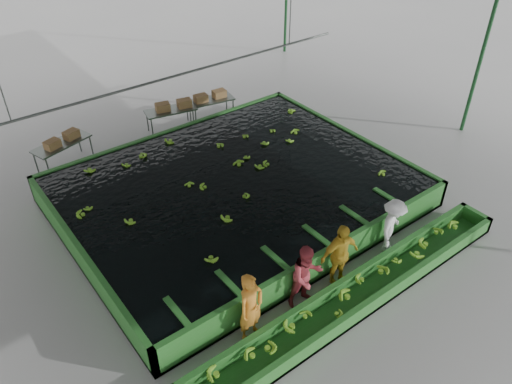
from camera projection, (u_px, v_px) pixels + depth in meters
ground at (266, 227)px, 14.66m from camera, size 80.00×80.00×0.00m
shed_roof at (269, 65)px, 11.71m from camera, size 20.00×22.00×0.04m
shed_posts at (267, 155)px, 13.18m from camera, size 20.00×22.00×5.00m
flotation_tank at (236, 191)px, 15.35m from camera, size 10.00×8.00×0.90m
tank_water at (236, 181)px, 15.12m from camera, size 9.70×7.70×0.00m
sorting_trough at (358, 295)px, 12.20m from camera, size 10.00×1.00×0.50m
cableway_rail at (171, 77)px, 16.10m from camera, size 0.08×0.08×14.00m
rail_hanger_left at (0, 88)px, 13.05m from camera, size 0.04×0.04×2.00m
rail_hanger_right at (290, 17)px, 17.96m from camera, size 0.04×0.04×2.00m
worker_a at (251, 308)px, 11.00m from camera, size 0.75×0.57×1.87m
worker_b at (306, 276)px, 11.84m from camera, size 0.96×0.81×1.76m
worker_c at (340, 255)px, 12.35m from camera, size 1.15×0.63×1.86m
worker_d at (392, 226)px, 13.39m from camera, size 1.25×1.03×1.68m
packing_table_left at (64, 154)px, 17.12m from camera, size 2.11×1.32×0.90m
packing_table_mid at (172, 120)px, 19.16m from camera, size 2.04×1.16×0.87m
packing_table_right at (210, 110)px, 19.87m from camera, size 2.01×1.09×0.86m
box_stack_left at (63, 143)px, 16.85m from camera, size 1.32×0.77×0.28m
box_stack_mid at (174, 109)px, 18.95m from camera, size 1.42×0.71×0.30m
box_stack_right at (210, 99)px, 19.64m from camera, size 1.35×0.50×0.29m
floating_bananas at (221, 169)px, 15.63m from camera, size 8.56×5.84×0.12m
trough_bananas at (358, 291)px, 12.11m from camera, size 9.40×0.63×0.13m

